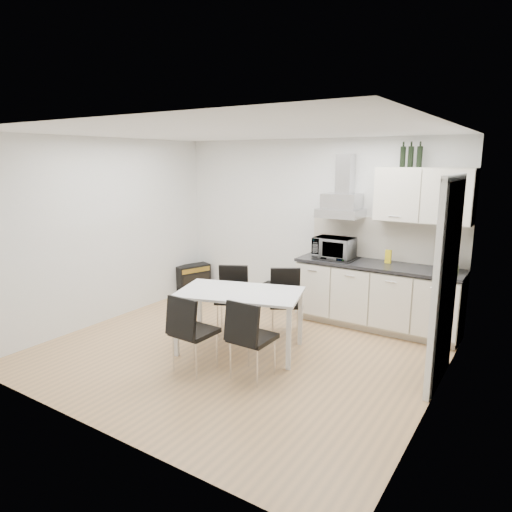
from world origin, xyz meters
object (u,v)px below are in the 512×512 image
at_px(kitchenette, 381,270).
at_px(chair_near_left, 195,333).
at_px(guitar_amp, 193,279).
at_px(floor_speaker, 271,292).
at_px(dining_table, 240,297).
at_px(chair_near_right, 253,338).
at_px(chair_far_right, 286,304).
at_px(chair_far_left, 232,300).

bearing_deg(kitchenette, chair_near_left, -118.45).
distance_m(guitar_amp, floor_speaker, 1.47).
bearing_deg(guitar_amp, dining_table, -16.85).
relative_size(chair_near_left, chair_near_right, 1.00).
bearing_deg(chair_far_right, chair_far_left, -11.82).
distance_m(chair_near_left, guitar_amp, 3.05).
xyz_separation_m(dining_table, chair_far_right, (0.23, 0.72, -0.23)).
xyz_separation_m(chair_near_left, chair_near_right, (0.63, 0.20, 0.00)).
xyz_separation_m(kitchenette, dining_table, (-1.18, -1.67, -0.16)).
relative_size(dining_table, chair_near_right, 1.86).
bearing_deg(kitchenette, chair_far_left, -143.78).
height_order(kitchenette, floor_speaker, kitchenette).
height_order(dining_table, floor_speaker, dining_table).
bearing_deg(chair_near_right, kitchenette, 73.76).
relative_size(dining_table, chair_far_right, 1.86).
bearing_deg(floor_speaker, guitar_amp, -171.72).
bearing_deg(floor_speaker, chair_far_right, -52.66).
relative_size(chair_near_right, guitar_amp, 1.36).
xyz_separation_m(chair_far_left, chair_far_right, (0.69, 0.26, 0.00)).
relative_size(dining_table, chair_near_left, 1.86).
relative_size(dining_table, chair_far_left, 1.86).
bearing_deg(kitchenette, chair_near_right, -106.93).
bearing_deg(kitchenette, dining_table, -125.39).
height_order(chair_far_left, chair_far_right, same).
xyz_separation_m(kitchenette, chair_far_right, (-0.95, -0.95, -0.39)).
height_order(chair_far_right, chair_near_left, same).
height_order(chair_far_left, chair_near_right, same).
distance_m(chair_far_left, guitar_amp, 2.00).
bearing_deg(dining_table, guitar_amp, 125.82).
height_order(kitchenette, guitar_amp, kitchenette).
relative_size(kitchenette, chair_near_left, 2.86).
relative_size(dining_table, guitar_amp, 2.53).
distance_m(kitchenette, chair_far_right, 1.40).
xyz_separation_m(chair_far_right, guitar_amp, (-2.34, 0.86, -0.19)).
relative_size(chair_near_left, floor_speaker, 2.61).
height_order(kitchenette, dining_table, kitchenette).
height_order(chair_far_left, guitar_amp, chair_far_left).
height_order(kitchenette, chair_far_left, kitchenette).
relative_size(chair_far_right, floor_speaker, 2.61).
height_order(chair_far_left, floor_speaker, chair_far_left).
distance_m(kitchenette, floor_speaker, 1.97).
bearing_deg(dining_table, kitchenette, 37.37).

